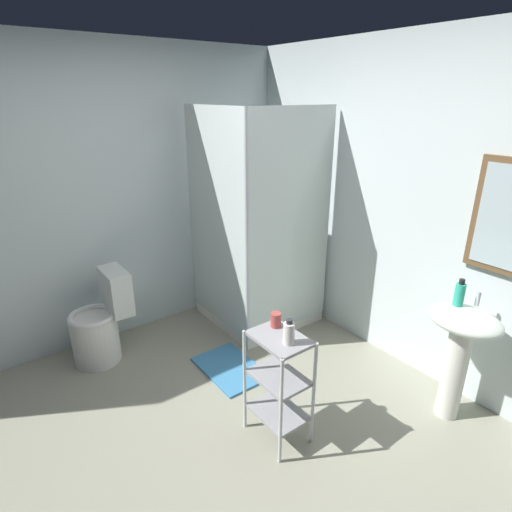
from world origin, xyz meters
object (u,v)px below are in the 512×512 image
(lotion_bottle_white, at_px, (289,333))
(bath_mat, at_px, (230,368))
(pedestal_sink, at_px, (460,342))
(rinse_cup, at_px, (276,320))
(hand_soap_bottle, at_px, (460,294))
(toilet, at_px, (101,325))
(shower_stall, at_px, (256,278))
(storage_cart, at_px, (278,379))

(lotion_bottle_white, xyz_separation_m, bath_mat, (-0.84, 0.13, -0.80))
(pedestal_sink, height_order, rinse_cup, rinse_cup)
(lotion_bottle_white, bearing_deg, pedestal_sink, 65.91)
(hand_soap_bottle, distance_m, lotion_bottle_white, 1.17)
(toilet, distance_m, bath_mat, 1.12)
(shower_stall, height_order, toilet, shower_stall)
(toilet, height_order, bath_mat, toilet)
(shower_stall, bearing_deg, toilet, -101.92)
(pedestal_sink, relative_size, bath_mat, 1.35)
(hand_soap_bottle, height_order, bath_mat, hand_soap_bottle)
(storage_cart, relative_size, rinse_cup, 8.09)
(toilet, xyz_separation_m, hand_soap_bottle, (2.01, 1.72, 0.58))
(shower_stall, relative_size, toilet, 2.63)
(storage_cart, height_order, bath_mat, storage_cart)
(storage_cart, xyz_separation_m, hand_soap_bottle, (0.48, 1.09, 0.45))
(pedestal_sink, bearing_deg, hand_soap_bottle, 159.31)
(toilet, relative_size, bath_mat, 1.27)
(shower_stall, xyz_separation_m, storage_cart, (1.24, -0.75, -0.03))
(bath_mat, bearing_deg, storage_cart, -9.88)
(toilet, bearing_deg, storage_cart, 22.25)
(pedestal_sink, distance_m, lotion_bottle_white, 1.19)
(rinse_cup, bearing_deg, storage_cart, -28.62)
(hand_soap_bottle, relative_size, rinse_cup, 1.99)
(pedestal_sink, xyz_separation_m, hand_soap_bottle, (-0.08, 0.03, 0.31))
(storage_cart, bearing_deg, hand_soap_bottle, 66.19)
(lotion_bottle_white, xyz_separation_m, rinse_cup, (-0.19, 0.06, -0.02))
(storage_cart, height_order, rinse_cup, rinse_cup)
(shower_stall, height_order, lotion_bottle_white, shower_stall)
(lotion_bottle_white, relative_size, rinse_cup, 1.73)
(shower_stall, bearing_deg, storage_cart, -31.27)
(storage_cart, bearing_deg, bath_mat, 170.12)
(toilet, xyz_separation_m, bath_mat, (0.77, 0.76, -0.31))
(shower_stall, distance_m, storage_cart, 1.45)
(rinse_cup, height_order, bath_mat, rinse_cup)
(storage_cart, xyz_separation_m, lotion_bottle_white, (0.08, -0.00, 0.37))
(rinse_cup, bearing_deg, hand_soap_bottle, 60.40)
(lotion_bottle_white, height_order, bath_mat, lotion_bottle_white)
(hand_soap_bottle, height_order, rinse_cup, hand_soap_bottle)
(pedestal_sink, relative_size, toilet, 1.07)
(pedestal_sink, height_order, hand_soap_bottle, hand_soap_bottle)
(pedestal_sink, bearing_deg, toilet, -141.05)
(storage_cart, distance_m, hand_soap_bottle, 1.28)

